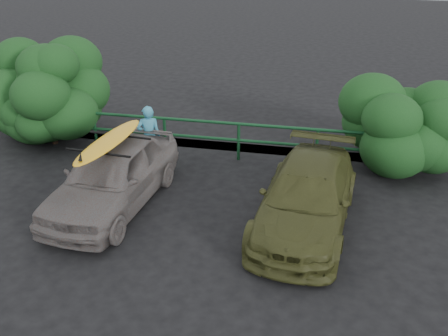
{
  "coord_description": "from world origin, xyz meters",
  "views": [
    {
      "loc": [
        3.09,
        -6.77,
        5.51
      ],
      "look_at": [
        1.19,
        2.24,
        1.07
      ],
      "focal_mm": 40.0,
      "sensor_mm": 36.0,
      "label": 1
    }
  ],
  "objects_px": {
    "guardrail": "(201,138)",
    "man": "(149,137)",
    "sedan": "(113,175)",
    "surfboard": "(109,141)",
    "olive_vehicle": "(307,197)"
  },
  "relations": [
    {
      "from": "olive_vehicle",
      "to": "man",
      "type": "bearing_deg",
      "value": 159.78
    },
    {
      "from": "olive_vehicle",
      "to": "man",
      "type": "distance_m",
      "value": 4.52
    },
    {
      "from": "guardrail",
      "to": "man",
      "type": "distance_m",
      "value": 1.43
    },
    {
      "from": "olive_vehicle",
      "to": "surfboard",
      "type": "bearing_deg",
      "value": -173.31
    },
    {
      "from": "sedan",
      "to": "surfboard",
      "type": "bearing_deg",
      "value": 0.0
    },
    {
      "from": "guardrail",
      "to": "olive_vehicle",
      "type": "relative_size",
      "value": 3.25
    },
    {
      "from": "guardrail",
      "to": "sedan",
      "type": "distance_m",
      "value": 3.14
    },
    {
      "from": "surfboard",
      "to": "sedan",
      "type": "bearing_deg",
      "value": 0.0
    },
    {
      "from": "man",
      "to": "surfboard",
      "type": "xyz_separation_m",
      "value": [
        -0.1,
        -2.04,
        0.71
      ]
    },
    {
      "from": "man",
      "to": "surfboard",
      "type": "relative_size",
      "value": 0.61
    },
    {
      "from": "sedan",
      "to": "olive_vehicle",
      "type": "height_order",
      "value": "sedan"
    },
    {
      "from": "man",
      "to": "sedan",
      "type": "bearing_deg",
      "value": 66.39
    },
    {
      "from": "surfboard",
      "to": "guardrail",
      "type": "bearing_deg",
      "value": 71.67
    },
    {
      "from": "man",
      "to": "surfboard",
      "type": "bearing_deg",
      "value": 66.39
    },
    {
      "from": "sedan",
      "to": "surfboard",
      "type": "relative_size",
      "value": 1.59
    }
  ]
}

